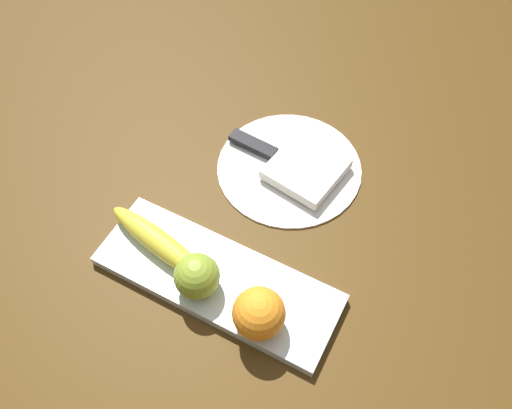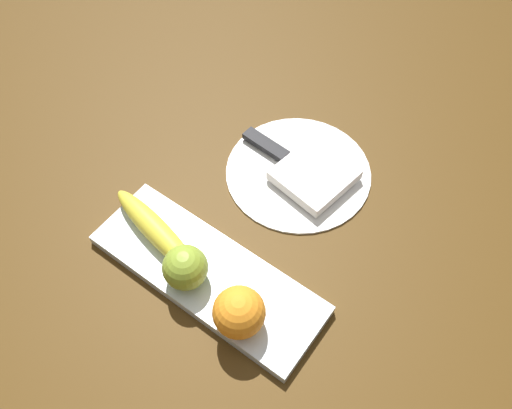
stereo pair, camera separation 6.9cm
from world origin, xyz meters
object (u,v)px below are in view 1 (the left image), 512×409
object	(u,v)px
folded_napkin	(306,169)
knife	(261,148)
apple	(197,275)
dinner_plate	(289,167)
fruit_tray	(217,279)
orange_near_apple	(259,313)
banana	(160,243)

from	to	relation	value
folded_napkin	knife	size ratio (longest dim) A/B	0.64
apple	dinner_plate	distance (m)	0.28
fruit_tray	folded_napkin	xyz separation A→B (m)	(0.03, 0.25, 0.01)
orange_near_apple	knife	distance (m)	0.33
orange_near_apple	folded_napkin	xyz separation A→B (m)	(-0.06, 0.28, -0.04)
orange_near_apple	folded_napkin	distance (m)	0.29
fruit_tray	apple	distance (m)	0.05
apple	banana	distance (m)	0.09
banana	folded_napkin	size ratio (longest dim) A/B	1.72
apple	banana	bearing A→B (deg)	163.06
dinner_plate	banana	bearing A→B (deg)	-111.82
knife	dinner_plate	bearing A→B (deg)	-2.91
fruit_tray	dinner_plate	distance (m)	0.25
fruit_tray	orange_near_apple	world-z (taller)	orange_near_apple
apple	knife	size ratio (longest dim) A/B	0.37
banana	orange_near_apple	distance (m)	0.19
orange_near_apple	knife	size ratio (longest dim) A/B	0.41
fruit_tray	apple	size ratio (longest dim) A/B	5.55
dinner_plate	knife	bearing A→B (deg)	172.91
banana	orange_near_apple	xyz separation A→B (m)	(0.19, -0.04, 0.02)
fruit_tray	orange_near_apple	size ratio (longest dim) A/B	5.05
banana	dinner_plate	distance (m)	0.27
orange_near_apple	dinner_plate	size ratio (longest dim) A/B	0.29
orange_near_apple	dinner_plate	world-z (taller)	orange_near_apple
fruit_tray	banana	xyz separation A→B (m)	(-0.10, 0.00, 0.03)
orange_near_apple	dinner_plate	bearing A→B (deg)	107.46
apple	folded_napkin	distance (m)	0.28
fruit_tray	orange_near_apple	xyz separation A→B (m)	(0.09, -0.04, 0.05)
apple	orange_near_apple	distance (m)	0.11
dinner_plate	folded_napkin	size ratio (longest dim) A/B	2.15
apple	dinner_plate	xyz separation A→B (m)	(0.02, 0.27, -0.05)
apple	banana	world-z (taller)	apple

